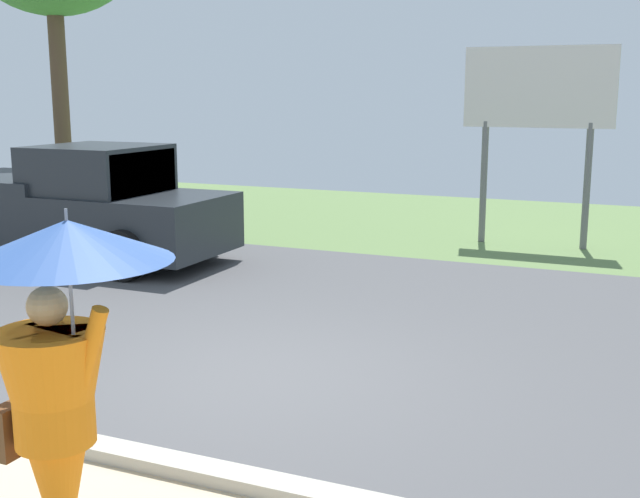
# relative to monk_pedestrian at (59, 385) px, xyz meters

# --- Properties ---
(ground_plane) EXTENTS (40.00, 22.00, 0.20)m
(ground_plane) POSITION_rel_monk_pedestrian_xyz_m (-0.56, 6.25, -1.19)
(ground_plane) COLOR #4C4C4F
(monk_pedestrian) EXTENTS (1.13, 1.10, 2.13)m
(monk_pedestrian) POSITION_rel_monk_pedestrian_xyz_m (0.00, 0.00, 0.00)
(monk_pedestrian) COLOR orange
(monk_pedestrian) RESTS_ON ground_plane
(pickup_truck) EXTENTS (5.20, 2.28, 1.88)m
(pickup_truck) POSITION_rel_monk_pedestrian_xyz_m (-5.87, 7.09, -0.28)
(pickup_truck) COLOR #23282D
(pickup_truck) RESTS_ON ground_plane
(roadside_billboard) EXTENTS (2.60, 0.12, 3.50)m
(roadside_billboard) POSITION_rel_monk_pedestrian_xyz_m (0.84, 11.27, 1.40)
(roadside_billboard) COLOR slate
(roadside_billboard) RESTS_ON ground_plane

